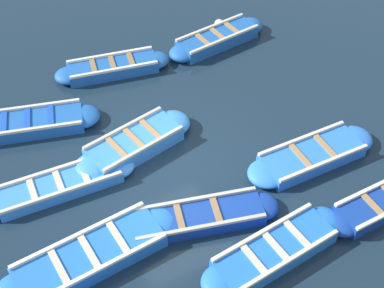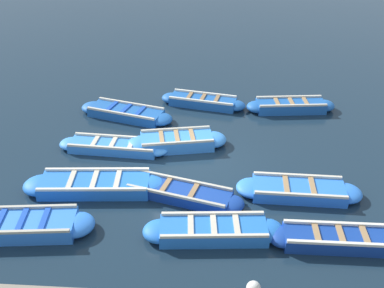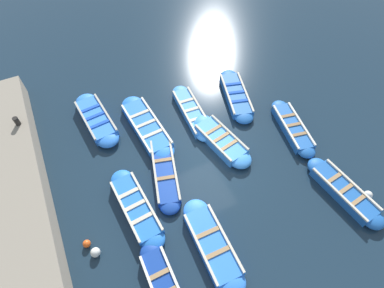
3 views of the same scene
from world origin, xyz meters
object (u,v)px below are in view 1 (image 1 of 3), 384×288
Objects in this scene: boat_end_of_row at (134,144)px; boat_alongside at (217,39)px; buoy_white_drifting at (219,24)px; boat_stern_in at (275,251)px; boat_far_corner at (60,185)px; boat_outer_left at (113,68)px; boat_centre at (29,124)px; boat_inner_gap at (312,156)px; boat_outer_right at (90,257)px; boat_tucked at (198,218)px.

boat_end_of_row reaches higher than boat_alongside.
boat_stern_in is at bearing -22.71° from buoy_white_drifting.
boat_end_of_row is 0.93× the size of boat_far_corner.
boat_end_of_row is 1.00× the size of boat_outer_left.
boat_centre is 1.10× the size of boat_outer_left.
boat_centre is 2.97m from boat_outer_left.
buoy_white_drifting is (-5.90, 0.91, -0.01)m from boat_inner_gap.
boat_inner_gap is 0.98× the size of boat_stern_in.
boat_outer_right is at bearing -47.44° from buoy_white_drifting.
boat_centre is 0.99× the size of boat_tucked.
boat_stern_in reaches higher than boat_far_corner.
boat_outer_right is at bearing -1.73° from boat_far_corner.
boat_centre reaches higher than boat_tucked.
boat_stern_in is (6.07, 3.31, 0.01)m from boat_centre.
boat_outer_right is 3.74m from boat_stern_in.
boat_far_corner is (2.30, 0.03, -0.02)m from boat_centre.
boat_tucked is at bearing -4.02° from boat_outer_left.
buoy_white_drifting is at bearing 171.20° from boat_inner_gap.
boat_end_of_row is 5.74m from buoy_white_drifting.
boat_outer_left is at bearing 153.32° from boat_outer_right.
boat_outer_left is (-5.42, -2.86, 0.01)m from boat_inner_gap.
boat_stern_in is at bearing 28.59° from boat_centre.
boat_end_of_row reaches higher than boat_outer_left.
boat_tucked is 3.26m from boat_far_corner.
boat_outer_right reaches higher than boat_tucked.
boat_tucked is (0.17, 2.38, -0.03)m from boat_outer_right.
boat_far_corner is 11.88× the size of buoy_white_drifting.
boat_end_of_row is at bearing 139.84° from boat_outer_right.
boat_alongside is (-5.49, 3.69, 0.04)m from boat_tucked.
boat_centre reaches higher than boat_far_corner.
boat_stern_in reaches higher than buoy_white_drifting.
boat_stern_in reaches higher than boat_outer_left.
boat_centre is 1.06× the size of boat_inner_gap.
boat_stern_in is at bearing -52.20° from boat_inner_gap.
boat_stern_in is (3.78, 3.28, 0.03)m from boat_far_corner.
boat_outer_left is 0.99× the size of boat_alongside.
boat_centre is 1.10× the size of boat_end_of_row.
buoy_white_drifting is (-1.62, 6.53, -0.02)m from boat_centre.
boat_outer_left is at bearing 141.54° from boat_far_corner.
boat_tucked is at bearing -84.87° from boat_inner_gap.
boat_inner_gap reaches higher than boat_far_corner.
boat_inner_gap is 6.13m from boat_outer_left.
boat_tucked is at bearing -34.00° from buoy_white_drifting.
boat_outer_right is 1.17× the size of boat_inner_gap.
boat_tucked is 5.73m from boat_outer_left.
boat_centre is 4.41m from boat_outer_right.
buoy_white_drifting is at bearing 157.29° from boat_stern_in.
boat_outer_right is 2.12m from boat_far_corner.
boat_inner_gap is 0.96× the size of boat_far_corner.
boat_outer_left is 7.23m from boat_stern_in.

